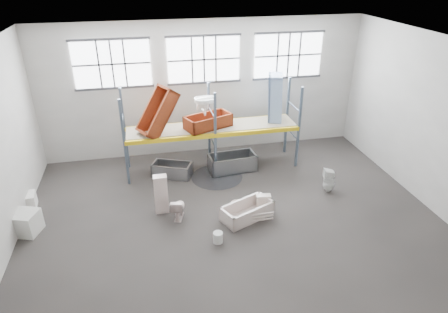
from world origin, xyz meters
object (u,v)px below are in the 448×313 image
object	(u,v)px
rust_tub_flat	(208,121)
carton_near	(25,223)
toilet_beige	(178,208)
toilet_white	(329,180)
cistern_tall	(161,194)
blue_tub_upright	(275,98)
bucket	(218,237)
bathtub_beige	(247,211)
steel_tub_left	(172,170)
steel_tub_right	(232,162)

from	to	relation	value
rust_tub_flat	carton_near	xyz separation A→B (m)	(-5.67, -2.65, -1.50)
toilet_beige	toilet_white	distance (m)	4.97
carton_near	cistern_tall	bearing A→B (deg)	3.20
cistern_tall	carton_near	xyz separation A→B (m)	(-3.79, -0.21, -0.29)
blue_tub_upright	toilet_white	bearing A→B (deg)	-68.02
blue_tub_upright	bucket	bearing A→B (deg)	-123.93
cistern_tall	rust_tub_flat	world-z (taller)	rust_tub_flat
blue_tub_upright	bathtub_beige	bearing A→B (deg)	-118.77
bathtub_beige	rust_tub_flat	distance (m)	3.68
steel_tub_left	bathtub_beige	bearing A→B (deg)	-56.89
blue_tub_upright	carton_near	bearing A→B (deg)	-160.56
bathtub_beige	toilet_beige	size ratio (longest dim) A/B	2.31
steel_tub_right	blue_tub_upright	size ratio (longest dim) A/B	0.98
toilet_beige	blue_tub_upright	world-z (taller)	blue_tub_upright
cistern_tall	steel_tub_right	distance (m)	3.39
steel_tub_right	toilet_white	bearing A→B (deg)	-36.95
bathtub_beige	bucket	bearing A→B (deg)	-162.33
toilet_beige	cistern_tall	world-z (taller)	cistern_tall
bucket	bathtub_beige	bearing A→B (deg)	41.40
steel_tub_left	blue_tub_upright	xyz separation A→B (m)	(3.84, 0.54, 2.15)
bucket	steel_tub_left	bearing A→B (deg)	102.51
steel_tub_right	carton_near	distance (m)	6.85
blue_tub_upright	bucket	xyz separation A→B (m)	(-2.98, -4.42, -2.24)
cistern_tall	steel_tub_right	size ratio (longest dim) A/B	0.74
toilet_beige	toilet_white	xyz separation A→B (m)	(4.95, 0.42, 0.08)
bathtub_beige	steel_tub_left	xyz separation A→B (m)	(-1.92, 2.95, 0.02)
toilet_beige	toilet_white	bearing A→B (deg)	-158.55
rust_tub_flat	carton_near	bearing A→B (deg)	-154.93
toilet_beige	carton_near	xyz separation A→B (m)	(-4.25, 0.19, -0.01)
steel_tub_right	rust_tub_flat	bearing A→B (deg)	155.59
carton_near	blue_tub_upright	bearing A→B (deg)	19.44
blue_tub_upright	cistern_tall	bearing A→B (deg)	-148.51
steel_tub_right	cistern_tall	bearing A→B (deg)	-141.89
toilet_beige	rust_tub_flat	distance (m)	3.51
cistern_tall	steel_tub_left	bearing A→B (deg)	76.97
toilet_white	steel_tub_right	world-z (taller)	toilet_white
bathtub_beige	toilet_white	xyz separation A→B (m)	(2.98, 0.84, 0.18)
toilet_white	rust_tub_flat	distance (m)	4.51
cistern_tall	rust_tub_flat	size ratio (longest dim) A/B	0.77
bathtub_beige	steel_tub_right	world-z (taller)	steel_tub_right
steel_tub_left	blue_tub_upright	bearing A→B (deg)	8.03
bathtub_beige	steel_tub_right	size ratio (longest dim) A/B	0.92
bathtub_beige	bucket	distance (m)	1.42
steel_tub_left	rust_tub_flat	bearing A→B (deg)	13.21
toilet_white	carton_near	world-z (taller)	toilet_white
steel_tub_left	bucket	bearing A→B (deg)	-77.49
cistern_tall	bucket	world-z (taller)	cistern_tall
bathtub_beige	carton_near	size ratio (longest dim) A/B	2.03
toilet_beige	steel_tub_left	bearing A→B (deg)	-74.46
toilet_white	bucket	bearing A→B (deg)	-54.85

